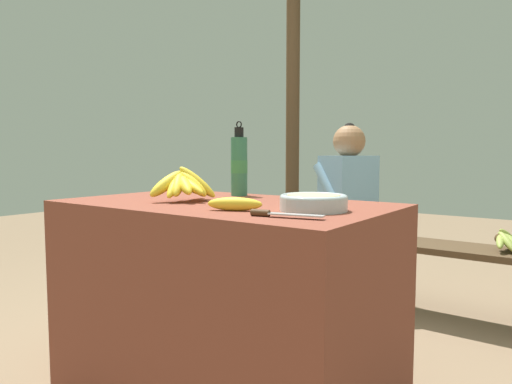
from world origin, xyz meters
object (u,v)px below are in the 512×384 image
(banana_bunch_ripe, at_px, (186,184))
(support_post_near, at_px, (293,108))
(wooden_bench, at_px, (403,251))
(loose_banana_front, at_px, (235,204))
(water_bottle, at_px, (239,165))
(banana_bunch_green, at_px, (507,240))
(seated_vendor, at_px, (343,199))
(knife, at_px, (276,214))
(serving_bowl, at_px, (314,201))

(banana_bunch_ripe, xyz_separation_m, support_post_near, (-0.63, 1.80, 0.47))
(wooden_bench, bearing_deg, loose_banana_front, -91.38)
(water_bottle, bearing_deg, banana_bunch_green, 51.27)
(banana_bunch_ripe, xyz_separation_m, seated_vendor, (-0.01, 1.38, -0.17))
(support_post_near, bearing_deg, knife, -59.73)
(support_post_near, bearing_deg, water_bottle, -66.59)
(wooden_bench, relative_size, support_post_near, 0.71)
(serving_bowl, distance_m, loose_banana_front, 0.25)
(water_bottle, bearing_deg, loose_banana_front, -53.45)
(seated_vendor, height_order, support_post_near, support_post_near)
(water_bottle, distance_m, knife, 0.70)
(serving_bowl, height_order, wooden_bench, serving_bowl)
(seated_vendor, bearing_deg, banana_bunch_ripe, 106.83)
(seated_vendor, relative_size, support_post_near, 0.44)
(knife, height_order, banana_bunch_green, knife)
(serving_bowl, bearing_deg, knife, -93.71)
(knife, distance_m, support_post_near, 2.34)
(knife, xyz_separation_m, support_post_near, (-1.15, 1.97, 0.52))
(banana_bunch_ripe, distance_m, water_bottle, 0.31)
(water_bottle, xyz_separation_m, wooden_bench, (0.35, 1.10, -0.52))
(banana_bunch_ripe, height_order, loose_banana_front, banana_bunch_ripe)
(banana_bunch_green, relative_size, support_post_near, 0.10)
(wooden_bench, bearing_deg, banana_bunch_green, 0.57)
(wooden_bench, distance_m, support_post_near, 1.41)
(loose_banana_front, height_order, support_post_near, support_post_near)
(serving_bowl, bearing_deg, water_bottle, 151.48)
(support_post_near, bearing_deg, banana_bunch_ripe, -70.73)
(banana_bunch_ripe, height_order, wooden_bench, banana_bunch_ripe)
(banana_bunch_ripe, height_order, seated_vendor, seated_vendor)
(serving_bowl, xyz_separation_m, knife, (-0.01, -0.19, -0.02))
(banana_bunch_green, xyz_separation_m, support_post_near, (-1.53, 0.39, 0.80))
(serving_bowl, relative_size, seated_vendor, 0.19)
(seated_vendor, xyz_separation_m, support_post_near, (-0.62, 0.41, 0.64))
(knife, xyz_separation_m, wooden_bench, (-0.15, 1.57, -0.40))
(support_post_near, bearing_deg, wooden_bench, -21.54)
(loose_banana_front, distance_m, support_post_near, 2.21)
(loose_banana_front, xyz_separation_m, wooden_bench, (0.04, 1.53, -0.41))
(serving_bowl, distance_m, water_bottle, 0.59)
(serving_bowl, distance_m, knife, 0.19)
(water_bottle, bearing_deg, banana_bunch_ripe, -93.59)
(knife, relative_size, banana_bunch_green, 0.86)
(water_bottle, height_order, wooden_bench, water_bottle)
(wooden_bench, distance_m, seated_vendor, 0.47)
(serving_bowl, bearing_deg, banana_bunch_green, 74.91)
(knife, bearing_deg, serving_bowl, 74.55)
(banana_bunch_green, bearing_deg, banana_bunch_ripe, -122.77)
(banana_bunch_ripe, height_order, support_post_near, support_post_near)
(seated_vendor, bearing_deg, banana_bunch_green, -161.88)
(loose_banana_front, distance_m, seated_vendor, 1.55)
(banana_bunch_green, distance_m, support_post_near, 1.77)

